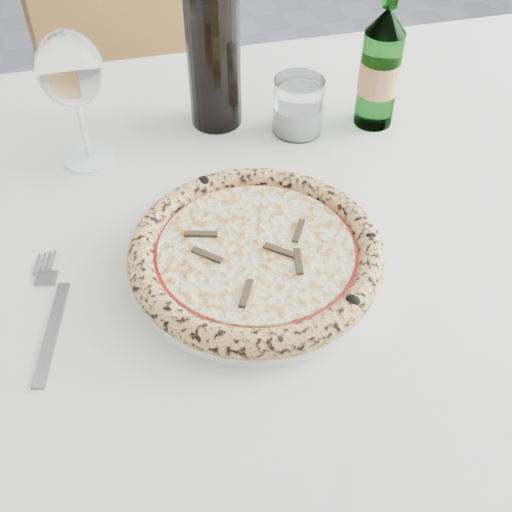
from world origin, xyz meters
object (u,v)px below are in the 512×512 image
at_px(dining_table, 235,259).
at_px(pizza, 256,252).
at_px(chair_far, 160,86).
at_px(beer_bottle, 380,68).
at_px(plate, 256,263).
at_px(wine_bottle, 213,38).
at_px(wine_glass, 70,72).
at_px(tumbler, 298,109).

bearing_deg(dining_table, pizza, -90.00).
bearing_deg(chair_far, beer_bottle, -67.43).
xyz_separation_m(chair_far, pizza, (-0.02, -0.84, 0.25)).
xyz_separation_m(plate, wine_bottle, (0.04, 0.32, 0.13)).
relative_size(plate, pizza, 0.96).
xyz_separation_m(dining_table, wine_glass, (-0.17, 0.18, 0.22)).
height_order(chair_far, wine_glass, wine_glass).
distance_m(pizza, tumbler, 0.30).
distance_m(pizza, wine_glass, 0.34).
relative_size(plate, tumbler, 3.47).
bearing_deg(wine_glass, plate, -59.30).
bearing_deg(plate, wine_bottle, 83.73).
distance_m(pizza, beer_bottle, 0.37).
distance_m(dining_table, tumbler, 0.25).
bearing_deg(beer_bottle, dining_table, -150.79).
bearing_deg(dining_table, plate, -90.00).
height_order(dining_table, plate, plate).
bearing_deg(pizza, tumbler, 60.81).
bearing_deg(chair_far, plate, -91.42).
distance_m(chair_far, tumbler, 0.64).
bearing_deg(dining_table, wine_glass, 132.73).
distance_m(plate, wine_bottle, 0.35).
distance_m(plate, beer_bottle, 0.37).
bearing_deg(pizza, beer_bottle, 43.08).
relative_size(plate, wine_glass, 1.50).
height_order(wine_glass, wine_bottle, wine_bottle).
xyz_separation_m(plate, tumbler, (0.15, 0.26, 0.03)).
bearing_deg(wine_glass, dining_table, -47.27).
bearing_deg(plate, beer_bottle, 43.08).
relative_size(dining_table, beer_bottle, 6.97).
height_order(pizza, wine_glass, wine_glass).
relative_size(dining_table, wine_bottle, 4.97).
relative_size(beer_bottle, wine_bottle, 0.71).
relative_size(wine_glass, wine_bottle, 0.61).
bearing_deg(pizza, wine_glass, 120.70).
bearing_deg(wine_bottle, pizza, -96.27).
relative_size(wine_glass, beer_bottle, 0.85).
height_order(chair_far, wine_bottle, wine_bottle).
xyz_separation_m(chair_far, plate, (-0.02, -0.84, 0.23)).
height_order(wine_glass, beer_bottle, beer_bottle).
bearing_deg(beer_bottle, wine_bottle, 162.15).
relative_size(chair_far, wine_bottle, 2.91).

